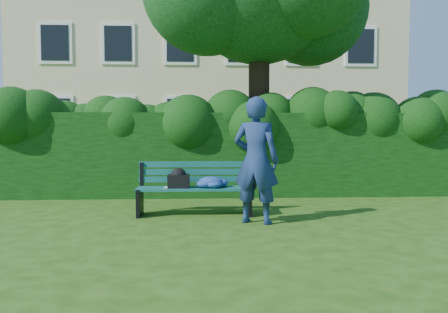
{
  "coord_description": "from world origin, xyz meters",
  "views": [
    {
      "loc": [
        -0.44,
        -7.38,
        1.42
      ],
      "look_at": [
        0.0,
        0.6,
        0.95
      ],
      "focal_mm": 35.0,
      "sensor_mm": 36.0,
      "label": 1
    }
  ],
  "objects": [
    {
      "name": "man_reading",
      "position": [
        0.42,
        -0.76,
        0.97
      ],
      "size": [
        0.83,
        0.71,
        1.94
      ],
      "primitive_type": "imported",
      "rotation": [
        0.0,
        0.0,
        2.73
      ],
      "color": "navy",
      "rests_on": "ground"
    },
    {
      "name": "ground",
      "position": [
        0.0,
        0.0,
        0.0
      ],
      "size": [
        80.0,
        80.0,
        0.0
      ],
      "primitive_type": "plane",
      "color": "#20480E",
      "rests_on": "ground"
    },
    {
      "name": "park_bench",
      "position": [
        -0.51,
        -0.03,
        0.5
      ],
      "size": [
        1.94,
        0.58,
        0.89
      ],
      "rotation": [
        0.0,
        0.0,
        -0.01
      ],
      "color": "#0E4A49",
      "rests_on": "ground"
    },
    {
      "name": "hedge",
      "position": [
        0.0,
        2.2,
        0.9
      ],
      "size": [
        10.0,
        1.0,
        1.8
      ],
      "color": "black",
      "rests_on": "ground"
    },
    {
      "name": "apartment_building",
      "position": [
        -0.0,
        13.99,
        6.0
      ],
      "size": [
        16.0,
        8.08,
        12.0
      ],
      "color": "beige",
      "rests_on": "ground"
    }
  ]
}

